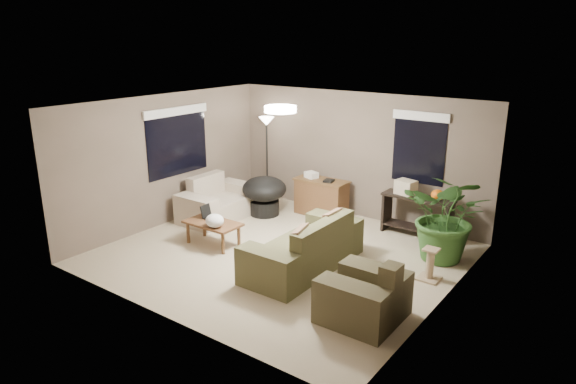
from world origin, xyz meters
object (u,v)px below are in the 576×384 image
Objects in this scene: main_sofa at (306,251)px; houseplant at (448,226)px; console_table at (417,213)px; armchair at (364,298)px; papasan_chair at (264,193)px; cat_scratching_post at (430,266)px; floor_lamp at (267,132)px; loveseat at (217,203)px; coffee_table at (213,225)px; desk at (321,197)px.

houseplant is (1.67, 1.60, 0.29)m from main_sofa.
console_table is (0.85, 2.35, 0.14)m from main_sofa.
armchair is 4.32m from papasan_chair.
floor_lamp is at bearing 161.60° from cat_scratching_post.
loveseat is 0.97m from papasan_chair.
loveseat is 4.56m from armchair.
main_sofa is at bearing -18.23° from loveseat.
main_sofa is 1.89m from cat_scratching_post.
coffee_table is at bearing -137.11° from console_table.
coffee_table is at bearing -105.64° from desk.
floor_lamp is (-0.37, 0.57, 1.13)m from papasan_chair.
desk is 0.58× the size of floor_lamp.
main_sofa is 1.46× the size of houseplant.
armchair reaches higher than cat_scratching_post.
floor_lamp reaches higher than desk.
loveseat is 1.42m from coffee_table.
armchair is at bearing -10.87° from coffee_table.
armchair is 2.43m from houseplant.
loveseat is at bearing -171.19° from houseplant.
coffee_table is (-1.86, -0.16, 0.06)m from main_sofa.
houseplant is at bearing 93.86° from cat_scratching_post.
coffee_table is 2.00× the size of cat_scratching_post.
papasan_chair is at bearing 167.70° from cat_scratching_post.
floor_lamp is at bearing -177.09° from console_table.
desk reaches higher than coffee_table.
papasan_chair is at bearing 47.17° from loveseat.
houseplant is at bearing -13.40° from desk.
armchair is at bearing -34.00° from papasan_chair.
console_table is at bearing 42.89° from coffee_table.
floor_lamp is (0.28, 1.27, 1.30)m from loveseat.
desk and console_table have the same top height.
loveseat is 1.84m from floor_lamp.
main_sofa is 2.92m from loveseat.
armchair is at bearing -49.54° from desk.
coffee_table is at bearing -81.40° from papasan_chair.
cat_scratching_post is (3.58, 0.94, -0.14)m from coffee_table.
loveseat is 1.45× the size of desk.
floor_lamp is 1.27× the size of houseplant.
coffee_table is at bearing -153.37° from houseplant.
coffee_table is 2.54m from desk.
coffee_table is at bearing -174.94° from main_sofa.
desk is at bearing 74.36° from coffee_table.
loveseat is 1.66× the size of papasan_chair.
cat_scratching_post is (1.72, 0.78, -0.08)m from main_sofa.
loveseat is at bearing 161.77° from main_sofa.
floor_lamp is at bearing 105.29° from coffee_table.
main_sofa reaches higher than cat_scratching_post.
desk is at bearing 4.29° from floor_lamp.
console_table is (3.62, 1.44, 0.14)m from loveseat.
loveseat is at bearing 178.24° from cat_scratching_post.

